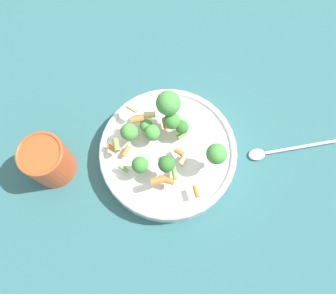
# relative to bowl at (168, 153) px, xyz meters

# --- Properties ---
(ground_plane) EXTENTS (3.00, 3.00, 0.00)m
(ground_plane) POSITION_rel_bowl_xyz_m (0.00, 0.00, -0.03)
(ground_plane) COLOR #2D6066
(bowl) EXTENTS (0.28, 0.28, 0.05)m
(bowl) POSITION_rel_bowl_xyz_m (0.00, 0.00, 0.00)
(bowl) COLOR silver
(bowl) RESTS_ON ground_plane
(pasta_salad) EXTENTS (0.22, 0.17, 0.09)m
(pasta_salad) POSITION_rel_bowl_xyz_m (0.01, -0.01, 0.07)
(pasta_salad) COLOR #8CB766
(pasta_salad) RESTS_ON bowl
(cup) EXTENTS (0.09, 0.09, 0.10)m
(cup) POSITION_rel_bowl_xyz_m (0.17, 0.17, 0.03)
(cup) COLOR #CC4C23
(cup) RESTS_ON ground_plane
(spoon) EXTENTS (0.14, 0.16, 0.01)m
(spoon) POSITION_rel_bowl_xyz_m (-0.18, -0.15, -0.02)
(spoon) COLOR silver
(spoon) RESTS_ON ground_plane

